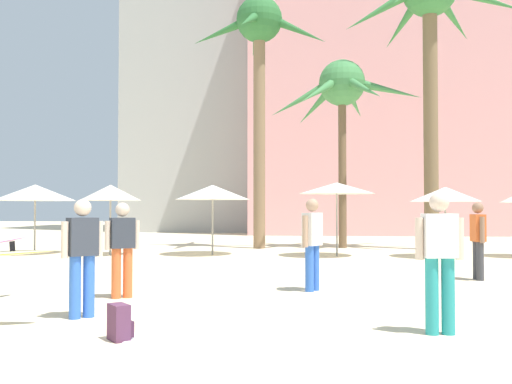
% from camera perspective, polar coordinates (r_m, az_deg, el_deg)
% --- Properties ---
extents(ground, '(120.00, 120.00, 0.00)m').
position_cam_1_polar(ground, '(5.94, -12.39, -16.58)').
color(ground, beige).
extents(hotel_pink, '(16.26, 8.75, 17.61)m').
position_cam_1_polar(hotel_pink, '(37.62, 12.50, 9.54)').
color(hotel_pink, pink).
rests_on(hotel_pink, ground).
extents(palm_tree_far_left, '(5.42, 5.43, 9.80)m').
position_cam_1_polar(palm_tree_far_left, '(23.09, 0.27, 14.38)').
color(palm_tree_far_left, '#896B4C').
rests_on(palm_tree_far_left, ground).
extents(palm_tree_left, '(5.90, 5.67, 7.38)m').
position_cam_1_polar(palm_tree_left, '(23.12, 8.47, 9.76)').
color(palm_tree_left, brown).
rests_on(palm_tree_left, ground).
extents(palm_tree_right, '(6.76, 6.18, 10.89)m').
position_cam_1_polar(palm_tree_right, '(23.67, 16.91, 16.25)').
color(palm_tree_right, brown).
rests_on(palm_tree_right, ground).
extents(cafe_umbrella_0, '(2.18, 2.18, 2.21)m').
position_cam_1_polar(cafe_umbrella_0, '(19.05, 18.26, -0.22)').
color(cafe_umbrella_0, gray).
rests_on(cafe_umbrella_0, ground).
extents(cafe_umbrella_1, '(2.00, 2.00, 2.32)m').
position_cam_1_polar(cafe_umbrella_1, '(19.53, -14.23, -0.07)').
color(cafe_umbrella_1, gray).
rests_on(cafe_umbrella_1, ground).
extents(cafe_umbrella_2, '(2.47, 2.47, 2.32)m').
position_cam_1_polar(cafe_umbrella_2, '(19.16, -4.32, -0.03)').
color(cafe_umbrella_2, gray).
rests_on(cafe_umbrella_2, ground).
extents(cafe_umbrella_3, '(2.69, 2.69, 2.35)m').
position_cam_1_polar(cafe_umbrella_3, '(20.93, -21.06, -0.06)').
color(cafe_umbrella_3, gray).
rests_on(cafe_umbrella_3, ground).
extents(cafe_umbrella_4, '(2.43, 2.43, 2.37)m').
position_cam_1_polar(cafe_umbrella_4, '(18.67, 8.01, 0.38)').
color(cafe_umbrella_4, gray).
rests_on(cafe_umbrella_4, ground).
extents(beach_towel, '(1.59, 1.13, 0.01)m').
position_cam_1_polar(beach_towel, '(6.79, -6.34, -14.63)').
color(beach_towel, white).
rests_on(beach_towel, ground).
extents(backpack, '(0.35, 0.35, 0.42)m').
position_cam_1_polar(backpack, '(7.04, -13.37, -12.51)').
color(backpack, '#552E47').
rests_on(backpack, ground).
extents(person_near_left, '(0.61, 0.27, 1.73)m').
position_cam_1_polar(person_near_left, '(7.41, 17.75, -6.08)').
color(person_near_left, teal).
rests_on(person_near_left, ground).
extents(person_far_left, '(0.26, 0.61, 1.67)m').
position_cam_1_polar(person_far_left, '(13.27, 21.16, -4.22)').
color(person_far_left, '#3D3D42').
rests_on(person_far_left, ground).
extents(person_near_right, '(0.56, 0.41, 1.63)m').
position_cam_1_polar(person_near_right, '(10.16, -13.13, -5.21)').
color(person_near_right, orange).
rests_on(person_near_right, ground).
extents(person_far_right, '(0.40, 0.57, 1.72)m').
position_cam_1_polar(person_far_right, '(10.79, 5.60, -4.79)').
color(person_far_right, blue).
rests_on(person_far_right, ground).
extents(person_mid_left, '(0.50, 0.49, 1.66)m').
position_cam_1_polar(person_mid_left, '(8.46, -16.85, -5.79)').
color(person_mid_left, blue).
rests_on(person_mid_left, ground).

